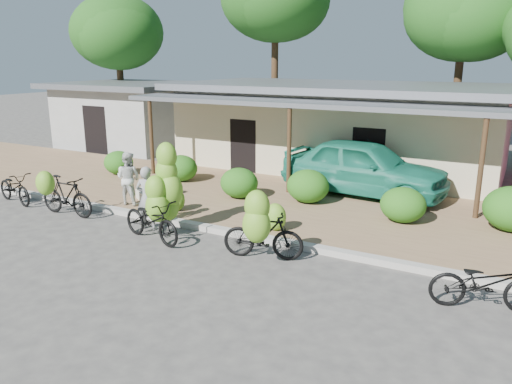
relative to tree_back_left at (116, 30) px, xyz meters
The scene contains 25 objects.
ground 19.81m from the tree_back_left, 43.77° to the right, with size 100.00×100.00×0.00m, color #42403E.
sidewalk 16.90m from the tree_back_left, 30.66° to the right, with size 60.00×6.00×0.12m, color #93744F.
curb 18.53m from the tree_back_left, 39.07° to the right, with size 60.00×0.25×0.15m, color #A8A399.
shop_main 14.44m from the tree_back_left, ahead, with size 13.00×8.50×3.35m.
shop_grey 5.37m from the tree_back_left, 38.29° to the right, with size 7.00×6.00×3.15m.
tree_back_left is the anchor object (origin of this frame).
tree_center_right 17.36m from the tree_back_left, 11.63° to the left, with size 5.28×5.17×8.26m.
hedge_0 11.68m from the tree_back_left, 47.57° to the right, with size 1.12×1.01×0.88m, color #295714.
hedge_1 13.30m from the tree_back_left, 37.40° to the right, with size 1.18×1.06×0.92m, color #295714.
hedge_2 15.99m from the tree_back_left, 33.45° to the right, with size 1.20×1.08×0.93m, color #295714.
hedge_3 17.42m from the tree_back_left, 27.98° to the right, with size 1.28×1.15×1.00m, color #295714.
hedge_4 20.16m from the tree_back_left, 25.27° to the right, with size 1.20×1.08×0.93m, color #295714.
bike_far_left 14.60m from the tree_back_left, 60.66° to the right, with size 1.95×1.37×1.37m.
bike_left 15.92m from the tree_back_left, 52.79° to the right, with size 1.91×1.16×1.42m.
bike_center 18.14m from the tree_back_left, 43.98° to the right, with size 2.09×1.39×2.36m.
bike_right 20.35m from the tree_back_left, 38.28° to the right, with size 1.87×1.37×1.73m.
bike_far_right 23.96m from the tree_back_left, 31.47° to the right, with size 2.00×1.19×0.99m.
loose_banana_a 16.15m from the tree_back_left, 43.85° to the right, with size 0.50×0.43×0.63m, color #7FBD2F.
loose_banana_b 16.58m from the tree_back_left, 41.46° to the right, with size 0.52×0.44×0.65m, color #7FBD2F.
loose_banana_c 19.06m from the tree_back_left, 35.13° to the right, with size 0.56×0.48×0.70m, color #7FBD2F.
sack_near 15.14m from the tree_back_left, 43.31° to the right, with size 0.85×0.40×0.30m, color beige.
sack_far 15.29m from the tree_back_left, 44.19° to the right, with size 0.75×0.38×0.28m, color beige.
vendor 17.39m from the tree_back_left, 44.59° to the right, with size 0.61×0.40×1.67m, color gray.
bystander 15.39m from the tree_back_left, 46.05° to the right, with size 0.76×0.59×1.57m, color silver.
teal_van 17.67m from the tree_back_left, 21.06° to the right, with size 2.08×5.17×1.76m, color #1B7D63.
Camera 1 is at (6.57, -8.07, 4.31)m, focal length 35.00 mm.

